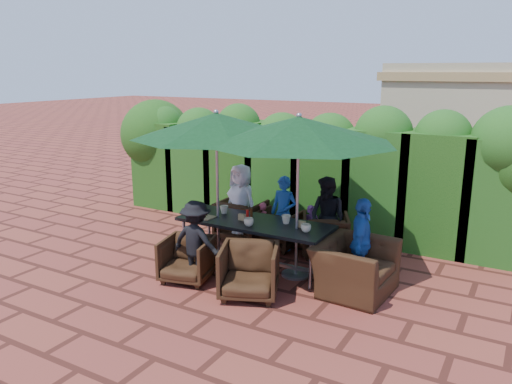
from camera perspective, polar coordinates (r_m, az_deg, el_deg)
The scene contains 31 objects.
ground at distance 8.10m, azimuth -1.43°, elevation -8.31°, with size 80.00×80.00×0.00m, color brown.
dining_table at distance 7.82m, azimuth -0.18°, elevation -3.88°, with size 2.44×0.90×0.75m.
umbrella_left at distance 7.76m, azimuth -4.56°, elevation 7.57°, with size 2.64×2.64×2.46m.
umbrella_right at distance 7.16m, azimuth 4.91°, elevation 7.05°, with size 2.82×2.82×2.46m.
chair_far_left at distance 9.19m, azimuth -1.69°, elevation -2.94°, with size 0.78×0.73×0.81m, color black.
chair_far_mid at distance 8.78m, azimuth 2.48°, elevation -4.03°, with size 0.71×0.66×0.73m, color black.
chair_far_right at distance 8.48m, azimuth 7.94°, elevation -4.64°, with size 0.75×0.71×0.78m, color black.
chair_near_left at distance 7.49m, azimuth -7.88°, elevation -7.38°, with size 0.70×0.65×0.72m, color black.
chair_near_right at distance 6.91m, azimuth -0.79°, elevation -8.75°, with size 0.78×0.73×0.80m, color black.
chair_end_right at distance 7.13m, azimuth 11.25°, elevation -7.56°, with size 1.11×0.72×0.97m, color black.
adult_far_left at distance 8.99m, azimuth -1.72°, elevation -1.28°, with size 0.70×0.42×1.42m, color white.
adult_far_mid at distance 8.60m, azimuth 3.18°, elevation -2.45°, with size 0.47×0.38×1.29m, color #1E53A7.
adult_far_right at distance 8.29m, azimuth 8.13°, elevation -2.95°, with size 0.65×0.40×1.36m, color black.
adult_near_left at distance 7.38m, azimuth -6.86°, elevation -5.61°, with size 0.78×0.36×1.22m, color black.
adult_end_right at distance 7.24m, azimuth 11.92°, elevation -5.79°, with size 0.77×0.39×1.32m, color #1E53A7.
child_left at distance 8.91m, azimuth 0.72°, elevation -3.63°, with size 0.27×0.22×0.76m, color #EF546F.
child_right at distance 8.59m, azimuth 6.28°, elevation -4.19°, with size 0.29×0.24×0.81m, color #8F4494.
pedestrian_a at distance 11.17m, azimuth 18.09°, elevation 1.47°, with size 1.49×0.53×1.59m, color #268C43.
pedestrian_b at distance 11.07m, azimuth 23.40°, elevation 1.03°, with size 0.79×0.48×1.64m, color #EF546F.
pedestrian_c at distance 11.07m, azimuth 25.41°, elevation 0.96°, with size 1.08×0.50×1.69m, color #9898A0.
cup_a at distance 8.20m, azimuth -6.92°, elevation -2.16°, with size 0.15×0.15×0.12m, color beige.
cup_b at distance 8.21m, azimuth -3.67°, elevation -2.02°, with size 0.14×0.14×0.13m, color beige.
cup_c at distance 7.55m, azimuth -0.83°, elevation -3.44°, with size 0.15×0.15×0.12m, color beige.
cup_d at distance 7.68m, azimuth 3.47°, elevation -3.13°, with size 0.14×0.14×0.14m, color beige.
cup_e at distance 7.31m, azimuth 5.72°, elevation -4.13°, with size 0.15×0.15×0.12m, color beige.
ketchup_bottle at distance 7.82m, azimuth -0.98°, elevation -2.65°, with size 0.04×0.04×0.17m, color #B20C0A.
sauce_bottle at distance 7.90m, azimuth -0.54°, elevation -2.48°, with size 0.04×0.04×0.17m, color #4C230C.
serving_tray at distance 8.03m, azimuth -6.03°, elevation -2.86°, with size 0.35×0.25×0.02m, color olive.
number_block_left at distance 7.84m, azimuth -1.59°, elevation -2.89°, with size 0.12×0.06×0.10m, color tan.
number_block_right at distance 7.51m, azimuth 5.19°, elevation -3.69°, with size 0.12×0.06×0.10m, color tan.
hedge_wall at distance 9.73m, azimuth 5.52°, elevation 3.60°, with size 9.10×1.60×2.52m.
Camera 1 is at (3.90, -6.42, 3.05)m, focal length 35.00 mm.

